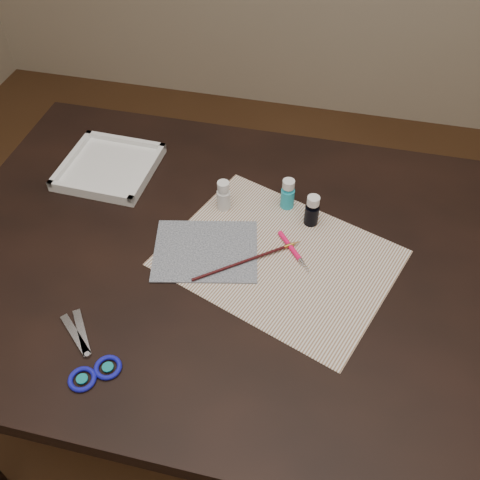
% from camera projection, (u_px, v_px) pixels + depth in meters
% --- Properties ---
extents(ground, '(3.50, 3.50, 0.02)m').
position_uv_depth(ground, '(240.00, 414.00, 1.69)').
color(ground, '#422614').
rests_on(ground, ground).
extents(table, '(1.30, 0.90, 0.75)m').
position_uv_depth(table, '(240.00, 350.00, 1.40)').
color(table, black).
rests_on(table, ground).
extents(paper, '(0.55, 0.48, 0.00)m').
position_uv_depth(paper, '(279.00, 258.00, 1.12)').
color(paper, white).
rests_on(paper, table).
extents(canvas, '(0.25, 0.22, 0.00)m').
position_uv_depth(canvas, '(206.00, 251.00, 1.13)').
color(canvas, black).
rests_on(canvas, paper).
extents(paint_bottle_white, '(0.04, 0.04, 0.08)m').
position_uv_depth(paint_bottle_white, '(224.00, 195.00, 1.20)').
color(paint_bottle_white, silver).
rests_on(paint_bottle_white, table).
extents(paint_bottle_cyan, '(0.04, 0.04, 0.08)m').
position_uv_depth(paint_bottle_cyan, '(288.00, 194.00, 1.21)').
color(paint_bottle_cyan, '#22B0C8').
rests_on(paint_bottle_cyan, table).
extents(paint_bottle_navy, '(0.04, 0.04, 0.08)m').
position_uv_depth(paint_bottle_navy, '(312.00, 210.00, 1.17)').
color(paint_bottle_navy, black).
rests_on(paint_bottle_navy, table).
extents(paintbrush, '(0.20, 0.16, 0.01)m').
position_uv_depth(paintbrush, '(248.00, 260.00, 1.11)').
color(paintbrush, black).
rests_on(paintbrush, canvas).
extents(craft_knife, '(0.09, 0.11, 0.01)m').
position_uv_depth(craft_knife, '(295.00, 252.00, 1.13)').
color(craft_knife, '#FC0F57').
rests_on(craft_knife, paper).
extents(scissors, '(0.21, 0.20, 0.01)m').
position_uv_depth(scissors, '(80.00, 349.00, 0.97)').
color(scissors, silver).
rests_on(scissors, table).
extents(palette_tray, '(0.22, 0.22, 0.03)m').
position_uv_depth(palette_tray, '(109.00, 166.00, 1.31)').
color(palette_tray, white).
rests_on(palette_tray, table).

